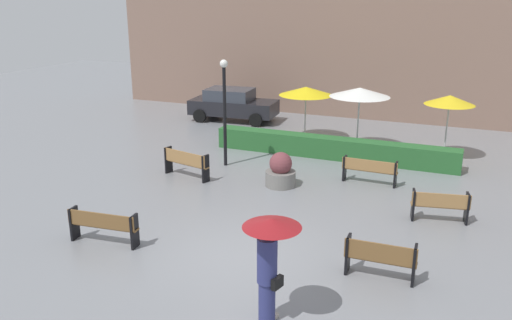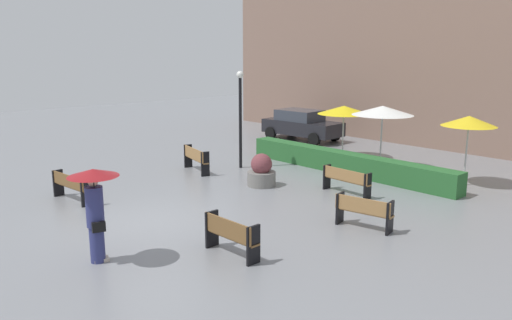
# 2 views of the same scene
# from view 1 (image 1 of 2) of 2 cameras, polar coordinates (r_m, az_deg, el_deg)

# --- Properties ---
(ground_plane) EXTENTS (60.00, 60.00, 0.00)m
(ground_plane) POSITION_cam_1_polar(r_m,az_deg,el_deg) (12.87, -1.63, -10.03)
(ground_plane) COLOR gray
(bench_back_row) EXTENTS (1.80, 0.37, 0.83)m
(bench_back_row) POSITION_cam_1_polar(r_m,az_deg,el_deg) (17.57, 12.18, -0.97)
(bench_back_row) COLOR #9E7242
(bench_back_row) RESTS_ON ground
(bench_near_left) EXTENTS (1.84, 0.52, 0.85)m
(bench_near_left) POSITION_cam_1_polar(r_m,az_deg,el_deg) (13.63, -16.24, -6.72)
(bench_near_left) COLOR brown
(bench_near_left) RESTS_ON ground
(bench_far_left) EXTENTS (1.84, 0.72, 0.93)m
(bench_far_left) POSITION_cam_1_polar(r_m,az_deg,el_deg) (17.91, -7.61, -0.19)
(bench_far_left) COLOR #9E7242
(bench_far_left) RESTS_ON ground
(bench_far_right) EXTENTS (1.55, 0.66, 0.85)m
(bench_far_right) POSITION_cam_1_polar(r_m,az_deg,el_deg) (15.19, 19.28, -4.57)
(bench_far_right) COLOR #9E7242
(bench_far_right) RESTS_ON ground
(bench_near_right) EXTENTS (1.55, 0.41, 0.88)m
(bench_near_right) POSITION_cam_1_polar(r_m,az_deg,el_deg) (11.89, 13.29, -10.21)
(bench_near_right) COLOR brown
(bench_near_right) RESTS_ON ground
(pedestrian_with_umbrella) EXTENTS (1.08, 1.08, 2.12)m
(pedestrian_with_umbrella) POSITION_cam_1_polar(r_m,az_deg,el_deg) (9.76, 1.45, -10.04)
(pedestrian_with_umbrella) COLOR navy
(pedestrian_with_umbrella) RESTS_ON ground
(planter_pot) EXTENTS (0.98, 0.98, 1.13)m
(planter_pot) POSITION_cam_1_polar(r_m,az_deg,el_deg) (17.02, 2.68, -1.27)
(planter_pot) COLOR slate
(planter_pot) RESTS_ON ground
(lamp_post) EXTENTS (0.28, 0.28, 3.81)m
(lamp_post) POSITION_cam_1_polar(r_m,az_deg,el_deg) (18.66, -3.43, 6.32)
(lamp_post) COLOR black
(lamp_post) RESTS_ON ground
(patio_umbrella_yellow) EXTENTS (2.24, 2.24, 2.29)m
(patio_umbrella_yellow) POSITION_cam_1_polar(r_m,az_deg,el_deg) (22.20, 5.42, 7.43)
(patio_umbrella_yellow) COLOR silver
(patio_umbrella_yellow) RESTS_ON ground
(patio_umbrella_white) EXTENTS (2.34, 2.34, 2.52)m
(patio_umbrella_white) POSITION_cam_1_polar(r_m,az_deg,el_deg) (20.91, 11.16, 7.20)
(patio_umbrella_white) COLOR silver
(patio_umbrella_white) RESTS_ON ground
(patio_umbrella_yellow_far) EXTENTS (1.82, 1.82, 2.42)m
(patio_umbrella_yellow_far) POSITION_cam_1_polar(r_m,az_deg,el_deg) (20.75, 20.22, 6.10)
(patio_umbrella_yellow_far) COLOR silver
(patio_umbrella_yellow_far) RESTS_ON ground
(hedge_strip) EXTENTS (9.25, 0.70, 0.79)m
(hedge_strip) POSITION_cam_1_polar(r_m,az_deg,el_deg) (20.15, 8.24, 1.30)
(hedge_strip) COLOR #28602D
(hedge_strip) RESTS_ON ground
(building_facade) EXTENTS (28.00, 1.20, 8.84)m
(building_facade) POSITION_cam_1_polar(r_m,az_deg,el_deg) (26.85, 12.88, 13.78)
(building_facade) COLOR #846656
(building_facade) RESTS_ON ground
(parked_car) EXTENTS (4.33, 2.24, 1.57)m
(parked_car) POSITION_cam_1_polar(r_m,az_deg,el_deg) (25.98, -2.55, 6.06)
(parked_car) COLOR black
(parked_car) RESTS_ON ground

